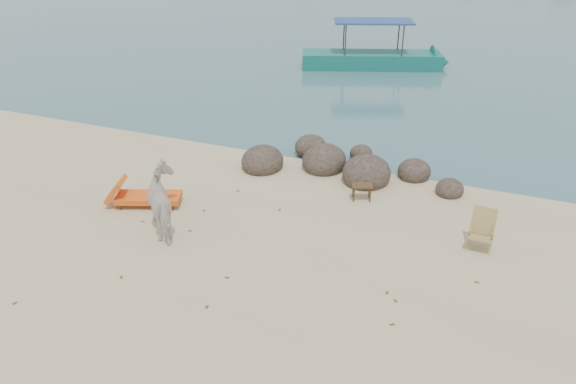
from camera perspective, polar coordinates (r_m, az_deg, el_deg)
name	(u,v)px	position (r m, az deg, el deg)	size (l,w,h in m)	color
boulders	(336,165)	(16.56, 4.89, 2.71)	(6.40, 2.97, 1.02)	#2F261F
cow	(166,203)	(13.57, -12.30, -1.05)	(0.81, 1.78, 1.50)	silver
side_table	(362,193)	(14.99, 7.48, -0.13)	(0.53, 0.34, 0.43)	#331E14
lounge_chair	(148,195)	(15.01, -14.02, -0.30)	(2.07, 0.73, 0.62)	#EF4F1C
deck_chair	(481,233)	(13.36, 19.06, -3.94)	(0.58, 0.64, 0.91)	tan
boat_near	(373,29)	(28.07, 8.66, 16.09)	(7.50, 1.69, 3.64)	#15685D
dead_leaves	(254,268)	(12.30, -3.50, -7.69)	(8.48, 6.43, 0.00)	brown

